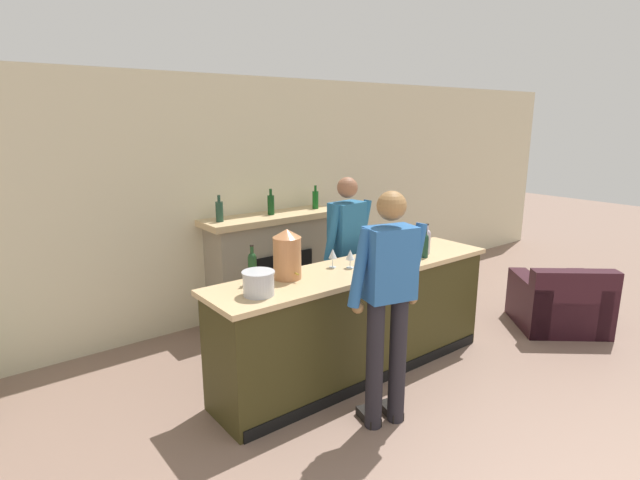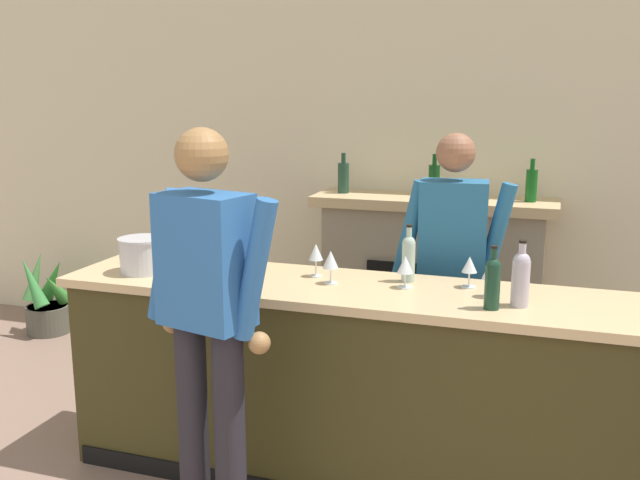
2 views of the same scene
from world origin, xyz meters
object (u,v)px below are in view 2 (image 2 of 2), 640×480
object	(u,v)px
ice_bucket_steel	(142,255)
wine_bottle_rose_blush	(184,237)
wine_glass_back_row	(405,266)
person_customer	(208,327)
fireplace_stone	(431,281)
wine_bottle_merlot_tall	(521,277)
wine_bottle_burgundy_dark	(493,281)
wine_glass_near_bucket	(331,261)
wine_glass_front_left	(316,253)
wine_bottle_chardonnay_pale	(408,256)
wine_glass_mid_counter	(469,266)
copper_dispenser	(228,231)
potted_plant_corner	(46,302)
wine_glass_by_dispenser	(490,271)
person_bartender	(451,274)

from	to	relation	value
ice_bucket_steel	wine_bottle_rose_blush	distance (m)	0.28
wine_glass_back_row	person_customer	bearing A→B (deg)	-129.40
fireplace_stone	wine_bottle_rose_blush	xyz separation A→B (m)	(-1.11, -1.48, 0.54)
person_customer	wine_bottle_merlot_tall	size ratio (longest dim) A/B	6.12
wine_bottle_burgundy_dark	wine_glass_near_bucket	distance (m)	0.80
wine_glass_front_left	wine_glass_near_bucket	world-z (taller)	wine_glass_front_left
fireplace_stone	wine_bottle_merlot_tall	xyz separation A→B (m)	(0.67, -1.73, 0.53)
fireplace_stone	wine_bottle_chardonnay_pale	xyz separation A→B (m)	(0.12, -1.48, 0.52)
person_customer	wine_glass_near_bucket	size ratio (longest dim) A/B	10.97
fireplace_stone	wine_glass_mid_counter	size ratio (longest dim) A/B	10.82
wine_glass_back_row	wine_bottle_burgundy_dark	bearing A→B (deg)	-26.38
copper_dispenser	wine_bottle_chardonnay_pale	world-z (taller)	copper_dispenser
fireplace_stone	wine_bottle_burgundy_dark	world-z (taller)	fireplace_stone
wine_glass_near_bucket	wine_bottle_burgundy_dark	bearing A→B (deg)	-12.21
wine_bottle_merlot_tall	wine_glass_back_row	size ratio (longest dim) A/B	1.89
wine_glass_near_bucket	potted_plant_corner	bearing A→B (deg)	154.59
person_customer	wine_bottle_chardonnay_pale	bearing A→B (deg)	54.79
fireplace_stone	ice_bucket_steel	size ratio (longest dim) A/B	6.74
wine_bottle_merlot_tall	wine_bottle_rose_blush	size ratio (longest dim) A/B	0.93
wine_bottle_merlot_tall	copper_dispenser	bearing A→B (deg)	172.66
wine_bottle_rose_blush	wine_bottle_chardonnay_pale	world-z (taller)	wine_bottle_rose_blush
copper_dispenser	wine_bottle_burgundy_dark	bearing A→B (deg)	-11.12
wine_bottle_merlot_tall	wine_glass_by_dispenser	world-z (taller)	wine_bottle_merlot_tall
wine_bottle_merlot_tall	wine_glass_by_dispenser	xyz separation A→B (m)	(-0.14, 0.10, -0.01)
wine_bottle_chardonnay_pale	wine_glass_near_bucket	xyz separation A→B (m)	(-0.35, -0.16, -0.01)
wine_bottle_merlot_tall	wine_bottle_burgundy_dark	bearing A→B (deg)	-144.91
wine_glass_back_row	wine_glass_near_bucket	xyz separation A→B (m)	(-0.36, -0.04, 0.01)
wine_bottle_chardonnay_pale	person_bartender	bearing A→B (deg)	72.12
wine_glass_by_dispenser	copper_dispenser	bearing A→B (deg)	176.19
wine_glass_back_row	wine_glass_front_left	xyz separation A→B (m)	(-0.47, 0.06, 0.01)
wine_glass_back_row	wine_glass_by_dispenser	world-z (taller)	wine_glass_by_dispenser
person_bartender	wine_bottle_burgundy_dark	xyz separation A→B (m)	(0.28, -0.79, 0.19)
copper_dispenser	wine_glass_front_left	distance (m)	0.49
copper_dispenser	wine_bottle_burgundy_dark	size ratio (longest dim) A/B	1.48
wine_bottle_merlot_tall	wine_glass_mid_counter	distance (m)	0.34
copper_dispenser	wine_bottle_rose_blush	bearing A→B (deg)	169.08
fireplace_stone	wine_bottle_merlot_tall	bearing A→B (deg)	-68.85
wine_bottle_chardonnay_pale	wine_glass_by_dispenser	size ratio (longest dim) A/B	1.65
wine_bottle_burgundy_dark	wine_glass_front_left	size ratio (longest dim) A/B	1.64
copper_dispenser	wine_bottle_burgundy_dark	distance (m)	1.40
wine_glass_front_left	wine_glass_mid_counter	size ratio (longest dim) A/B	1.12
wine_glass_front_left	potted_plant_corner	bearing A→B (deg)	155.48
copper_dispenser	wine_glass_by_dispenser	world-z (taller)	copper_dispenser
wine_glass_near_bucket	copper_dispenser	bearing A→B (deg)	170.32
ice_bucket_steel	wine_bottle_merlot_tall	world-z (taller)	wine_bottle_merlot_tall
fireplace_stone	wine_glass_by_dispenser	bearing A→B (deg)	-71.93
person_customer	copper_dispenser	bearing A→B (deg)	110.17
copper_dispenser	potted_plant_corner	bearing A→B (deg)	150.97
person_bartender	wine_bottle_chardonnay_pale	bearing A→B (deg)	-107.88
person_customer	wine_glass_mid_counter	distance (m)	1.29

